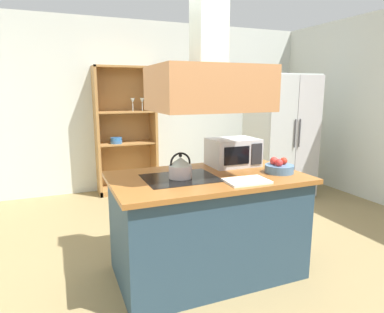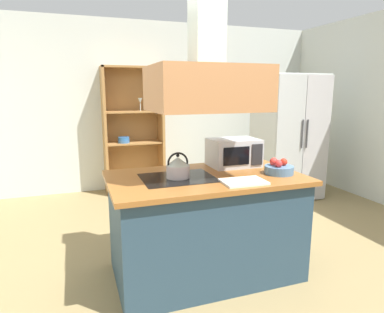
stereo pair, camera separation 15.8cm
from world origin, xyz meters
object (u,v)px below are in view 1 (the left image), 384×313
Objects in this scene: kettle at (180,167)px; cutting_board at (247,181)px; fruit_bowl at (279,168)px; dish_cabinet at (126,137)px; refrigerator at (280,136)px; microwave at (233,152)px.

cutting_board is at bearing -35.01° from kettle.
fruit_bowl is (0.87, -0.15, -0.04)m from kettle.
refrigerator is at bearing -26.98° from dish_cabinet.
kettle is at bearing -91.98° from dish_cabinet.
dish_cabinet is 5.80× the size of cutting_board.
dish_cabinet reaches higher than fruit_bowl.
dish_cabinet is at bearing 88.02° from kettle.
fruit_bowl is (-1.38, -1.83, 0.02)m from refrigerator.
kettle is 0.86× the size of fruit_bowl.
cutting_board is at bearing -159.48° from fruit_bowl.
dish_cabinet reaches higher than cutting_board.
cutting_board is (0.44, -0.31, -0.08)m from kettle.
microwave is at bearing 22.48° from kettle.
microwave is at bearing 71.36° from cutting_board.
kettle is (-0.10, -2.77, 0.11)m from dish_cabinet.
kettle is at bearing -143.28° from refrigerator.
kettle is 0.89m from fruit_bowl.
fruit_bowl is (0.43, 0.16, 0.04)m from cutting_board.
refrigerator is at bearing 53.01° from fruit_bowl.
refrigerator is at bearing 47.78° from cutting_board.
dish_cabinet reaches higher than kettle.
refrigerator reaches higher than kettle.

